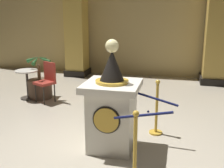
{
  "coord_description": "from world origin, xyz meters",
  "views": [
    {
      "loc": [
        1.11,
        -3.9,
        2.13
      ],
      "look_at": [
        0.15,
        0.02,
        1.06
      ],
      "focal_mm": 44.04,
      "sensor_mm": 36.0,
      "label": 1
    }
  ],
  "objects_px": {
    "stanchion_near": "(135,160)",
    "cafe_table": "(27,81)",
    "stanchion_far": "(156,115)",
    "potted_palm_left": "(40,86)",
    "pedestal_clock": "(112,108)",
    "cafe_chair_red": "(47,79)"
  },
  "relations": [
    {
      "from": "stanchion_far",
      "to": "cafe_chair_red",
      "type": "distance_m",
      "value": 3.0
    },
    {
      "from": "pedestal_clock",
      "to": "cafe_table",
      "type": "xyz_separation_m",
      "value": [
        -2.67,
        2.02,
        -0.21
      ]
    },
    {
      "from": "potted_palm_left",
      "to": "pedestal_clock",
      "type": "bearing_deg",
      "value": -41.9
    },
    {
      "from": "pedestal_clock",
      "to": "potted_palm_left",
      "type": "relative_size",
      "value": 1.57
    },
    {
      "from": "potted_palm_left",
      "to": "stanchion_near",
      "type": "bearing_deg",
      "value": -46.17
    },
    {
      "from": "stanchion_near",
      "to": "stanchion_far",
      "type": "height_order",
      "value": "same"
    },
    {
      "from": "stanchion_near",
      "to": "stanchion_far",
      "type": "bearing_deg",
      "value": 85.3
    },
    {
      "from": "stanchion_near",
      "to": "cafe_chair_red",
      "type": "xyz_separation_m",
      "value": [
        -2.6,
        2.82,
        0.23
      ]
    },
    {
      "from": "pedestal_clock",
      "to": "cafe_chair_red",
      "type": "distance_m",
      "value": 2.85
    },
    {
      "from": "pedestal_clock",
      "to": "stanchion_near",
      "type": "bearing_deg",
      "value": -59.95
    },
    {
      "from": "stanchion_far",
      "to": "cafe_chair_red",
      "type": "bearing_deg",
      "value": 155.84
    },
    {
      "from": "pedestal_clock",
      "to": "stanchion_far",
      "type": "distance_m",
      "value": 1.01
    },
    {
      "from": "pedestal_clock",
      "to": "cafe_chair_red",
      "type": "xyz_separation_m",
      "value": [
        -2.09,
        1.94,
        -0.1
      ]
    },
    {
      "from": "potted_palm_left",
      "to": "cafe_table",
      "type": "height_order",
      "value": "potted_palm_left"
    },
    {
      "from": "cafe_table",
      "to": "cafe_chair_red",
      "type": "height_order",
      "value": "cafe_chair_red"
    },
    {
      "from": "stanchion_far",
      "to": "cafe_table",
      "type": "bearing_deg",
      "value": 158.48
    },
    {
      "from": "pedestal_clock",
      "to": "cafe_table",
      "type": "relative_size",
      "value": 2.39
    },
    {
      "from": "potted_palm_left",
      "to": "cafe_chair_red",
      "type": "xyz_separation_m",
      "value": [
        0.32,
        -0.23,
        0.28
      ]
    },
    {
      "from": "stanchion_near",
      "to": "potted_palm_left",
      "type": "xyz_separation_m",
      "value": [
        -2.92,
        3.04,
        -0.05
      ]
    },
    {
      "from": "pedestal_clock",
      "to": "stanchion_near",
      "type": "relative_size",
      "value": 1.75
    },
    {
      "from": "stanchion_near",
      "to": "stanchion_far",
      "type": "relative_size",
      "value": 1.0
    },
    {
      "from": "stanchion_near",
      "to": "cafe_table",
      "type": "relative_size",
      "value": 1.37
    }
  ]
}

